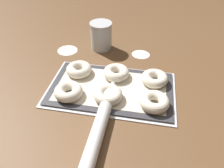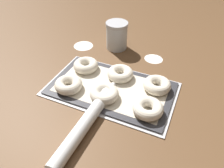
# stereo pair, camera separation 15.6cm
# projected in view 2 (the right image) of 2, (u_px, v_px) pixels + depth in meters

# --- Properties ---
(ground_plane) EXTENTS (2.80, 2.80, 0.00)m
(ground_plane) POSITION_uv_depth(u_px,v_px,m) (110.00, 92.00, 0.88)
(ground_plane) COLOR brown
(baking_tray) EXTENTS (0.51, 0.30, 0.01)m
(baking_tray) POSITION_uv_depth(u_px,v_px,m) (112.00, 89.00, 0.89)
(baking_tray) COLOR silver
(baking_tray) RESTS_ON ground_plane
(baking_mat) EXTENTS (0.49, 0.28, 0.00)m
(baking_mat) POSITION_uv_depth(u_px,v_px,m) (112.00, 88.00, 0.88)
(baking_mat) COLOR #333338
(baking_mat) RESTS_ON baking_tray
(bagel_front_left) EXTENTS (0.11, 0.11, 0.04)m
(bagel_front_left) POSITION_uv_depth(u_px,v_px,m) (69.00, 85.00, 0.87)
(bagel_front_left) COLOR silver
(bagel_front_left) RESTS_ON baking_mat
(bagel_front_center) EXTENTS (0.11, 0.11, 0.04)m
(bagel_front_center) POSITION_uv_depth(u_px,v_px,m) (104.00, 94.00, 0.83)
(bagel_front_center) COLOR silver
(bagel_front_center) RESTS_ON baking_mat
(bagel_front_right) EXTENTS (0.11, 0.11, 0.04)m
(bagel_front_right) POSITION_uv_depth(u_px,v_px,m) (148.00, 108.00, 0.77)
(bagel_front_right) COLOR silver
(bagel_front_right) RESTS_ON baking_mat
(bagel_back_left) EXTENTS (0.11, 0.11, 0.04)m
(bagel_back_left) POSITION_uv_depth(u_px,v_px,m) (86.00, 65.00, 0.97)
(bagel_back_left) COLOR silver
(bagel_back_left) RESTS_ON baking_mat
(bagel_back_center) EXTENTS (0.11, 0.11, 0.04)m
(bagel_back_center) POSITION_uv_depth(u_px,v_px,m) (120.00, 73.00, 0.92)
(bagel_back_center) COLOR silver
(bagel_back_center) RESTS_ON baking_mat
(bagel_back_right) EXTENTS (0.11, 0.11, 0.04)m
(bagel_back_right) POSITION_uv_depth(u_px,v_px,m) (157.00, 85.00, 0.86)
(bagel_back_right) COLOR silver
(bagel_back_right) RESTS_ON baking_mat
(flour_canister) EXTENTS (0.11, 0.11, 0.14)m
(flour_canister) POSITION_uv_depth(u_px,v_px,m) (117.00, 35.00, 1.10)
(flour_canister) COLOR silver
(flour_canister) RESTS_ON ground_plane
(rolling_pin) EXTENTS (0.05, 0.45, 0.05)m
(rolling_pin) POSITION_uv_depth(u_px,v_px,m) (84.00, 125.00, 0.72)
(rolling_pin) COLOR silver
(rolling_pin) RESTS_ON ground_plane
(flour_patch_near) EXTENTS (0.09, 0.08, 0.00)m
(flour_patch_near) POSITION_uv_depth(u_px,v_px,m) (154.00, 59.00, 1.06)
(flour_patch_near) COLOR white
(flour_patch_near) RESTS_ON ground_plane
(flour_patch_far) EXTENTS (0.10, 0.10, 0.00)m
(flour_patch_far) POSITION_uv_depth(u_px,v_px,m) (83.00, 46.00, 1.16)
(flour_patch_far) COLOR white
(flour_patch_far) RESTS_ON ground_plane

